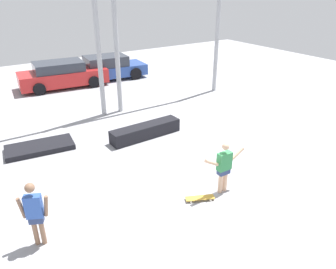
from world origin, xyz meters
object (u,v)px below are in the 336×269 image
(skateboarder, at_px, (224,166))
(parked_car_blue, at_px, (108,68))
(bystander, at_px, (35,211))
(parked_car_red, at_px, (62,75))
(skateboard, at_px, (200,198))
(grind_box, at_px, (146,131))
(manual_pad, at_px, (40,147))

(skateboarder, distance_m, parked_car_blue, 12.57)
(skateboarder, bearing_deg, bystander, 172.53)
(parked_car_red, xyz_separation_m, bystander, (-4.12, -11.52, 0.21))
(bystander, bearing_deg, parked_car_red, -84.09)
(skateboard, height_order, grind_box, grind_box)
(skateboarder, distance_m, grind_box, 4.23)
(grind_box, bearing_deg, skateboard, -100.04)
(skateboarder, relative_size, parked_car_red, 0.32)
(skateboarder, relative_size, parked_car_blue, 0.34)
(bystander, bearing_deg, skateboard, -164.44)
(parked_car_blue, height_order, bystander, bystander)
(skateboarder, distance_m, skateboard, 1.08)
(skateboarder, height_order, bystander, bystander)
(skateboarder, height_order, grind_box, skateboarder)
(grind_box, relative_size, manual_pad, 1.23)
(manual_pad, distance_m, parked_car_blue, 9.12)
(parked_car_red, height_order, bystander, bystander)
(bystander, bearing_deg, parked_car_blue, -94.95)
(skateboarder, bearing_deg, grind_box, 91.59)
(parked_car_red, bearing_deg, manual_pad, -107.73)
(manual_pad, bearing_deg, skateboarder, -56.03)
(skateboard, height_order, bystander, bystander)
(parked_car_blue, bearing_deg, skateboarder, -94.91)
(skateboarder, height_order, parked_car_blue, skateboarder)
(parked_car_red, bearing_deg, parked_car_blue, 8.59)
(parked_car_red, bearing_deg, bystander, -103.97)
(skateboarder, relative_size, grind_box, 0.54)
(bystander, bearing_deg, skateboarder, -163.09)
(grind_box, xyz_separation_m, manual_pad, (-3.57, 1.14, -0.15))
(parked_car_blue, distance_m, bystander, 13.54)
(skateboard, xyz_separation_m, parked_car_red, (0.17, 12.22, 0.61))
(skateboard, relative_size, bystander, 0.50)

